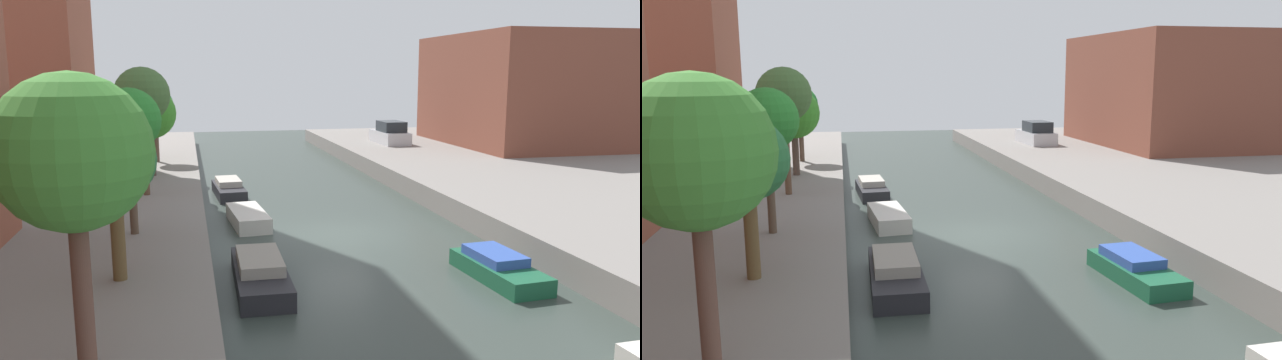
% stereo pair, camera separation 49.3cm
% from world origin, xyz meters
% --- Properties ---
extents(ground_plane, '(84.00, 84.00, 0.00)m').
position_xyz_m(ground_plane, '(0.00, 0.00, 0.00)').
color(ground_plane, '#333D38').
extents(low_block_right, '(10.00, 14.09, 7.76)m').
position_xyz_m(low_block_right, '(18.00, 17.91, 4.88)').
color(low_block_right, brown).
rests_on(low_block_right, quay_right).
extents(street_tree_0, '(2.53, 2.53, 5.12)m').
position_xyz_m(street_tree_0, '(-7.29, -11.57, 4.81)').
color(street_tree_0, brown).
rests_on(street_tree_0, quay_left).
extents(street_tree_1, '(2.06, 2.06, 4.04)m').
position_xyz_m(street_tree_1, '(-7.29, -6.50, 3.96)').
color(street_tree_1, brown).
rests_on(street_tree_1, quay_left).
extents(street_tree_2, '(2.00, 2.00, 4.65)m').
position_xyz_m(street_tree_2, '(-7.29, -2.07, 4.59)').
color(street_tree_2, brown).
rests_on(street_tree_2, quay_left).
extents(street_tree_3, '(2.28, 2.28, 5.34)m').
position_xyz_m(street_tree_3, '(-7.29, 4.29, 5.15)').
color(street_tree_3, brown).
rests_on(street_tree_3, quay_left).
extents(street_tree_4, '(2.54, 2.54, 4.39)m').
position_xyz_m(street_tree_4, '(-7.29, 9.24, 4.09)').
color(street_tree_4, '#4D3C32').
rests_on(street_tree_4, quay_left).
extents(street_tree_5, '(2.06, 2.06, 4.34)m').
position_xyz_m(street_tree_5, '(-7.29, 14.15, 4.26)').
color(street_tree_5, brown).
rests_on(street_tree_5, quay_left).
extents(parked_car, '(1.87, 4.31, 1.64)m').
position_xyz_m(parked_car, '(8.94, 19.93, 1.68)').
color(parked_car, '#B7B7BC').
rests_on(parked_car, quay_right).
extents(moored_boat_left_2, '(1.54, 4.42, 0.90)m').
position_xyz_m(moored_boat_left_2, '(-3.62, -5.01, 0.38)').
color(moored_boat_left_2, '#232328').
rests_on(moored_boat_left_2, ground_plane).
extents(moored_boat_left_3, '(1.56, 3.58, 0.60)m').
position_xyz_m(moored_boat_left_3, '(-3.26, 2.13, 0.30)').
color(moored_boat_left_3, beige).
rests_on(moored_boat_left_3, ground_plane).
extents(moored_boat_left_4, '(1.54, 3.85, 0.85)m').
position_xyz_m(moored_boat_left_4, '(-3.61, 8.15, 0.36)').
color(moored_boat_left_4, '#232328').
rests_on(moored_boat_left_4, ground_plane).
extents(moored_boat_right_2, '(1.61, 3.64, 0.80)m').
position_xyz_m(moored_boat_right_2, '(3.39, -5.94, 0.34)').
color(moored_boat_right_2, '#195638').
rests_on(moored_boat_right_2, ground_plane).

